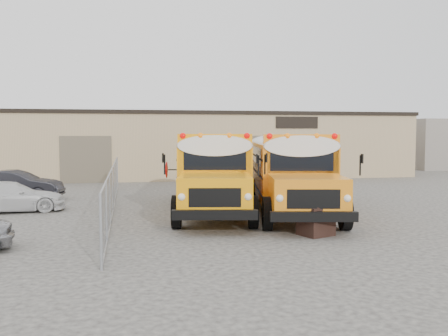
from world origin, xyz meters
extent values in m
plane|color=#343230|center=(0.00, 0.00, 0.00)|extent=(120.00, 120.00, 0.00)
cube|color=tan|center=(0.00, 20.00, 2.25)|extent=(30.00, 10.00, 4.50)
cube|color=black|center=(0.00, 20.00, 4.55)|extent=(30.20, 10.20, 0.25)
cube|color=black|center=(6.00, 14.98, 3.90)|extent=(3.00, 0.08, 0.80)
cube|color=brown|center=(-8.00, 14.98, 1.50)|extent=(3.20, 0.08, 3.00)
cube|color=brown|center=(4.00, 14.98, 1.50)|extent=(3.20, 0.08, 3.00)
cylinder|color=#989BA0|center=(-6.00, -6.00, 0.90)|extent=(0.07, 0.07, 1.80)
cylinder|color=#989BA0|center=(-6.00, -3.00, 0.90)|extent=(0.07, 0.07, 1.80)
cylinder|color=#989BA0|center=(-6.00, 0.00, 0.90)|extent=(0.07, 0.07, 1.80)
cylinder|color=#989BA0|center=(-6.00, 3.00, 0.90)|extent=(0.07, 0.07, 1.80)
cylinder|color=#989BA0|center=(-6.00, 6.00, 0.90)|extent=(0.07, 0.07, 1.80)
cylinder|color=#989BA0|center=(-6.00, 9.00, 0.90)|extent=(0.07, 0.07, 1.80)
cylinder|color=#989BA0|center=(-6.00, 12.00, 0.90)|extent=(0.07, 0.07, 1.80)
cylinder|color=#989BA0|center=(-6.00, 3.00, 1.78)|extent=(0.05, 18.00, 0.05)
cylinder|color=#989BA0|center=(-6.00, 3.00, 0.05)|extent=(0.05, 18.00, 0.05)
cube|color=#989BA0|center=(-6.00, 3.00, 0.90)|extent=(0.02, 18.00, 1.70)
cube|color=orange|center=(-0.56, 9.95, 1.66)|extent=(4.04, 8.50, 2.20)
cube|color=orange|center=(-1.46, 4.77, 1.18)|extent=(2.73, 2.73, 1.23)
cube|color=black|center=(-1.26, 5.96, 2.28)|extent=(2.18, 0.44, 0.80)
cube|color=silver|center=(-0.56, 9.95, 2.92)|extent=(4.06, 8.58, 0.43)
cube|color=orange|center=(-1.21, 6.20, 2.95)|extent=(2.68, 0.98, 0.39)
sphere|color=#E50705|center=(-2.37, 6.15, 3.08)|extent=(0.21, 0.21, 0.21)
sphere|color=#E50705|center=(-0.15, 5.76, 3.08)|extent=(0.21, 0.21, 0.21)
sphere|color=orange|center=(-1.75, 6.05, 3.08)|extent=(0.21, 0.21, 0.21)
sphere|color=orange|center=(-0.76, 5.87, 3.08)|extent=(0.21, 0.21, 0.21)
cube|color=black|center=(-1.68, 3.53, 0.69)|extent=(2.63, 0.68, 0.30)
cube|color=black|center=(0.15, 14.04, 0.69)|extent=(2.63, 0.66, 0.30)
cube|color=black|center=(-0.56, 9.95, 1.58)|extent=(4.06, 8.34, 0.06)
cube|color=black|center=(-0.50, 10.27, 2.28)|extent=(3.86, 7.23, 0.67)
cylinder|color=black|center=(-2.70, 5.11, 0.56)|extent=(0.49, 1.15, 1.12)
cylinder|color=black|center=(-0.18, 4.67, 0.56)|extent=(0.49, 1.15, 1.12)
cylinder|color=black|center=(-1.54, 11.78, 0.56)|extent=(0.49, 1.15, 1.12)
cylinder|color=black|center=(0.98, 11.34, 0.56)|extent=(0.49, 1.15, 1.12)
cylinder|color=#BF0505|center=(-2.83, 7.52, 1.79)|extent=(0.14, 0.60, 0.60)
cube|color=orange|center=(2.52, 9.00, 1.65)|extent=(4.17, 8.48, 2.19)
cube|color=orange|center=(1.52, 3.85, 1.17)|extent=(2.76, 2.76, 1.23)
cube|color=black|center=(1.75, 5.03, 2.27)|extent=(2.16, 0.48, 0.80)
cube|color=silver|center=(2.52, 9.00, 2.91)|extent=(4.18, 8.57, 0.43)
cube|color=orange|center=(1.80, 5.27, 2.94)|extent=(2.67, 1.02, 0.38)
sphere|color=#E50705|center=(0.65, 5.24, 3.07)|extent=(0.21, 0.21, 0.21)
sphere|color=#E50705|center=(2.85, 4.82, 3.07)|extent=(0.21, 0.21, 0.21)
sphere|color=orange|center=(1.26, 5.13, 3.07)|extent=(0.21, 0.21, 0.21)
sphere|color=orange|center=(2.25, 4.93, 3.07)|extent=(0.21, 0.21, 0.21)
cube|color=black|center=(1.28, 2.62, 0.68)|extent=(2.62, 0.73, 0.30)
cube|color=black|center=(3.30, 13.05, 0.68)|extent=(2.61, 0.71, 0.30)
cube|color=black|center=(2.52, 9.00, 1.57)|extent=(4.18, 8.33, 0.06)
cube|color=black|center=(2.58, 9.31, 2.27)|extent=(3.95, 7.23, 0.66)
cylinder|color=black|center=(0.30, 4.21, 0.56)|extent=(0.50, 1.15, 1.11)
cylinder|color=black|center=(2.80, 3.73, 0.56)|extent=(0.50, 1.15, 1.11)
cylinder|color=black|center=(1.58, 10.83, 0.56)|extent=(0.50, 1.15, 1.11)
cylinder|color=black|center=(4.07, 10.35, 0.56)|extent=(0.50, 1.15, 1.11)
cube|color=black|center=(0.34, -3.15, 0.46)|extent=(1.15, 1.10, 0.91)
sphere|color=black|center=(0.34, -3.15, 0.87)|extent=(1.01, 1.01, 1.01)
imported|color=silver|center=(-10.05, 3.59, 0.61)|extent=(4.41, 2.24, 1.23)
imported|color=black|center=(-10.61, 7.29, 0.70)|extent=(4.43, 2.04, 1.41)
camera|label=1|loc=(-5.36, -17.65, 3.17)|focal=40.00mm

